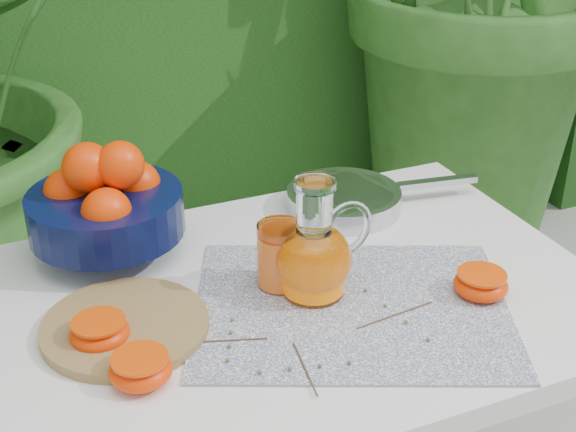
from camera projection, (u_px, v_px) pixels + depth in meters
name	position (u px, v px, depth m)	size (l,w,h in m)	color
white_table	(293.00, 333.00, 1.33)	(1.00, 0.70, 0.75)	white
placemat	(352.00, 307.00, 1.25)	(0.49, 0.38, 0.00)	#0D1A49
cutting_board	(125.00, 326.00, 1.20)	(0.25, 0.25, 0.02)	olive
fruit_bowl	(105.00, 203.00, 1.37)	(0.30, 0.30, 0.21)	black
juice_pitcher	(315.00, 255.00, 1.26)	(0.18, 0.14, 0.20)	white
juice_tumbler	(280.00, 257.00, 1.29)	(0.09, 0.09, 0.11)	white
saute_pan	(346.00, 199.00, 1.55)	(0.40, 0.25, 0.04)	#B5B5BA
orange_halves	(250.00, 326.00, 1.18)	(0.68, 0.21, 0.04)	#FF4202
thyme_sprigs	(315.00, 339.00, 1.17)	(0.38, 0.21, 0.01)	#4F3524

